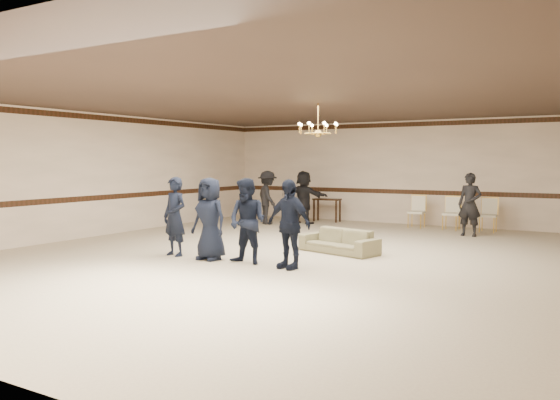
# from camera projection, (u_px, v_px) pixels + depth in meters

# --- Properties ---
(room) EXTENTS (12.01, 14.01, 3.21)m
(room) POSITION_uv_depth(u_px,v_px,m) (296.00, 179.00, 11.34)
(room) COLOR #C0B694
(room) RESTS_ON ground
(chair_rail) EXTENTS (12.00, 0.02, 0.14)m
(chair_rail) POSITION_uv_depth(u_px,v_px,m) (404.00, 192.00, 17.38)
(chair_rail) COLOR #351B10
(chair_rail) RESTS_ON wall_back
(crown_molding) EXTENTS (12.00, 0.02, 0.14)m
(crown_molding) POSITION_uv_depth(u_px,v_px,m) (405.00, 124.00, 17.23)
(crown_molding) COLOR #351B10
(crown_molding) RESTS_ON wall_back
(chandelier) EXTENTS (0.94, 0.94, 0.89)m
(chandelier) POSITION_uv_depth(u_px,v_px,m) (318.00, 118.00, 12.11)
(chandelier) COLOR gold
(chandelier) RESTS_ON ceiling
(boy_a) EXTENTS (0.65, 0.47, 1.63)m
(boy_a) POSITION_uv_depth(u_px,v_px,m) (175.00, 216.00, 11.51)
(boy_a) COLOR black
(boy_a) RESTS_ON floor
(boy_b) EXTENTS (0.84, 0.58, 1.63)m
(boy_b) POSITION_uv_depth(u_px,v_px,m) (210.00, 219.00, 11.06)
(boy_b) COLOR black
(boy_b) RESTS_ON floor
(boy_c) EXTENTS (0.82, 0.65, 1.63)m
(boy_c) POSITION_uv_depth(u_px,v_px,m) (247.00, 221.00, 10.60)
(boy_c) COLOR black
(boy_c) RESTS_ON floor
(boy_d) EXTENTS (1.01, 0.57, 1.63)m
(boy_d) POSITION_uv_depth(u_px,v_px,m) (289.00, 224.00, 10.14)
(boy_d) COLOR black
(boy_d) RESTS_ON floor
(settee) EXTENTS (1.86, 1.10, 0.51)m
(settee) POSITION_uv_depth(u_px,v_px,m) (339.00, 241.00, 11.91)
(settee) COLOR #6F6D4A
(settee) RESTS_ON floor
(adult_left) EXTENTS (1.22, 1.15, 1.66)m
(adult_left) POSITION_uv_depth(u_px,v_px,m) (267.00, 197.00, 17.30)
(adult_left) COLOR black
(adult_left) RESTS_ON floor
(adult_mid) EXTENTS (1.58, 0.66, 1.66)m
(adult_mid) POSITION_uv_depth(u_px,v_px,m) (304.00, 197.00, 17.45)
(adult_mid) COLOR black
(adult_mid) RESTS_ON floor
(adult_right) EXTENTS (0.65, 0.47, 1.66)m
(adult_right) POSITION_uv_depth(u_px,v_px,m) (470.00, 204.00, 14.52)
(adult_right) COLOR black
(adult_right) RESTS_ON floor
(banquet_chair_left) EXTENTS (0.47, 0.47, 0.93)m
(banquet_chair_left) POSITION_uv_depth(u_px,v_px,m) (416.00, 212.00, 16.38)
(banquet_chair_left) COLOR beige
(banquet_chair_left) RESTS_ON floor
(banquet_chair_mid) EXTENTS (0.49, 0.49, 0.93)m
(banquet_chair_mid) POSITION_uv_depth(u_px,v_px,m) (451.00, 214.00, 15.87)
(banquet_chair_mid) COLOR beige
(banquet_chair_mid) RESTS_ON floor
(banquet_chair_right) EXTENTS (0.49, 0.49, 0.93)m
(banquet_chair_right) POSITION_uv_depth(u_px,v_px,m) (488.00, 215.00, 15.37)
(banquet_chair_right) COLOR beige
(banquet_chair_right) RESTS_ON floor
(console_table) EXTENTS (0.91, 0.43, 0.74)m
(console_table) POSITION_uv_depth(u_px,v_px,m) (327.00, 210.00, 18.08)
(console_table) COLOR black
(console_table) RESTS_ON floor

